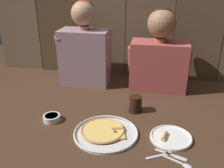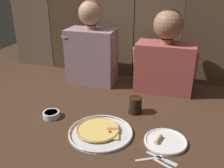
# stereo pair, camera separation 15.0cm
# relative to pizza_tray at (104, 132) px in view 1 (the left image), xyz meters

# --- Properties ---
(ground_plane) EXTENTS (3.20, 3.20, 0.00)m
(ground_plane) POSITION_rel_pizza_tray_xyz_m (-0.01, 0.15, -0.01)
(ground_plane) COLOR #422B1C
(pizza_tray) EXTENTS (0.34, 0.34, 0.03)m
(pizza_tray) POSITION_rel_pizza_tray_xyz_m (0.00, 0.00, 0.00)
(pizza_tray) COLOR silver
(pizza_tray) RESTS_ON ground
(dinner_plate) EXTENTS (0.22, 0.22, 0.03)m
(dinner_plate) POSITION_rel_pizza_tray_xyz_m (0.35, 0.01, -0.00)
(dinner_plate) COLOR white
(dinner_plate) RESTS_ON ground
(drinking_glass) EXTENTS (0.09, 0.09, 0.10)m
(drinking_glass) POSITION_rel_pizza_tray_xyz_m (0.14, 0.27, 0.04)
(drinking_glass) COLOR black
(drinking_glass) RESTS_ON ground
(dipping_bowl) EXTENTS (0.10, 0.10, 0.03)m
(dipping_bowl) POSITION_rel_pizza_tray_xyz_m (-0.33, 0.07, 0.01)
(dipping_bowl) COLOR white
(dipping_bowl) RESTS_ON ground
(table_fork) EXTENTS (0.12, 0.08, 0.01)m
(table_fork) POSITION_rel_pizza_tray_xyz_m (0.30, -0.13, -0.01)
(table_fork) COLOR silver
(table_fork) RESTS_ON ground
(table_knife) EXTENTS (0.15, 0.07, 0.01)m
(table_knife) POSITION_rel_pizza_tray_xyz_m (0.35, -0.11, -0.01)
(table_knife) COLOR silver
(table_knife) RESTS_ON ground
(table_spoon) EXTENTS (0.13, 0.08, 0.01)m
(table_spoon) POSITION_rel_pizza_tray_xyz_m (0.40, -0.17, -0.01)
(table_spoon) COLOR silver
(table_spoon) RESTS_ON ground
(diner_left) EXTENTS (0.40, 0.22, 0.62)m
(diner_left) POSITION_rel_pizza_tray_xyz_m (-0.29, 0.65, 0.27)
(diner_left) COLOR gray
(diner_left) RESTS_ON ground
(diner_right) EXTENTS (0.44, 0.21, 0.58)m
(diner_right) POSITION_rel_pizza_tray_xyz_m (0.26, 0.65, 0.26)
(diner_right) COLOR #AD4C47
(diner_right) RESTS_ON ground
(wooden_backdrop_wall) EXTENTS (2.19, 0.03, 1.16)m
(wooden_backdrop_wall) POSITION_rel_pizza_tray_xyz_m (-0.01, 0.87, 0.57)
(wooden_backdrop_wall) COLOR brown
(wooden_backdrop_wall) RESTS_ON ground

